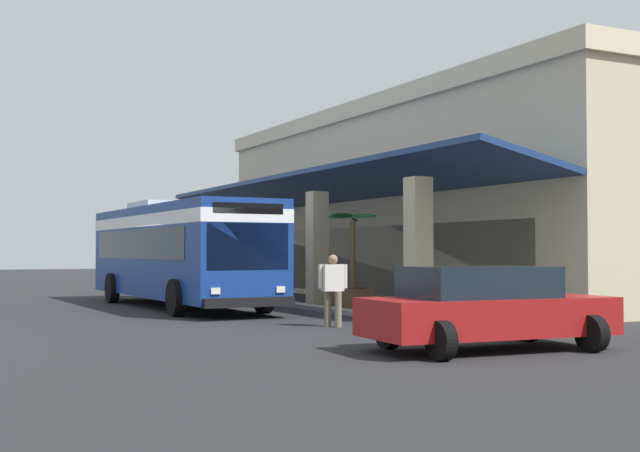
{
  "coord_description": "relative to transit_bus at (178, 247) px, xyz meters",
  "views": [
    {
      "loc": [
        24.17,
        -7.71,
        1.73
      ],
      "look_at": [
        1.32,
        3.76,
        2.5
      ],
      "focal_mm": 47.14,
      "sensor_mm": 36.0,
      "label": 1
    }
  ],
  "objects": [
    {
      "name": "parked_sedan_red",
      "position": [
        13.53,
        1.4,
        -1.1
      ],
      "size": [
        2.64,
        4.51,
        1.47
      ],
      "color": "maroon",
      "rests_on": "ground"
    },
    {
      "name": "pedestrian",
      "position": [
        8.28,
        1.13,
        -0.93
      ],
      "size": [
        0.39,
        0.66,
        1.66
      ],
      "color": "#726651",
      "rests_on": "ground"
    },
    {
      "name": "potted_palm",
      "position": [
        3.48,
        4.3,
        -1.2
      ],
      "size": [
        1.64,
        1.79,
        2.88
      ],
      "color": "brown",
      "rests_on": "ground"
    },
    {
      "name": "ground",
      "position": [
        1.18,
        7.94,
        -1.85
      ],
      "size": [
        120.0,
        120.0,
        0.0
      ],
      "primitive_type": "plane",
      "color": "#262628"
    },
    {
      "name": "plaza_building",
      "position": [
        -1.27,
        12.92,
        1.75
      ],
      "size": [
        23.42,
        15.41,
        7.19
      ],
      "color": "#C6B793",
      "rests_on": "ground"
    },
    {
      "name": "transit_bus",
      "position": [
        0.0,
        0.0,
        0.0
      ],
      "size": [
        11.27,
        3.02,
        3.34
      ],
      "color": "navy",
      "rests_on": "ground"
    },
    {
      "name": "curb_strip",
      "position": [
        -1.27,
        3.3,
        -1.79
      ],
      "size": [
        27.74,
        0.5,
        0.12
      ],
      "primitive_type": "cube",
      "color": "#9E998E",
      "rests_on": "ground"
    }
  ]
}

